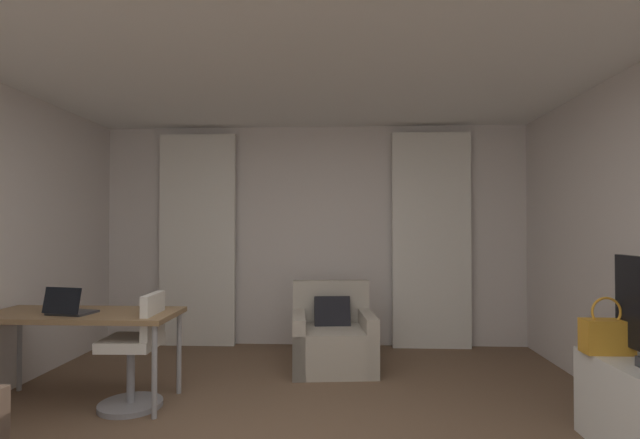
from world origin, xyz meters
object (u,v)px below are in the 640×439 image
object	(u,v)px
armchair	(333,339)
handbag_primary	(607,335)
desk_chair	(136,356)
laptop	(69,309)
desk	(82,320)

from	to	relation	value
armchair	handbag_primary	size ratio (longest dim) A/B	2.35
desk_chair	laptop	xyz separation A→B (m)	(-0.51, -0.04, 0.37)
desk_chair	handbag_primary	world-z (taller)	handbag_primary
armchair	desk_chair	size ratio (longest dim) A/B	0.98
handbag_primary	laptop	bearing A→B (deg)	174.20
desk	armchair	bearing A→B (deg)	27.34
desk	desk_chair	xyz separation A→B (m)	(0.47, -0.06, -0.27)
laptop	handbag_primary	world-z (taller)	handbag_primary
armchair	laptop	distance (m)	2.36
armchair	handbag_primary	distance (m)	2.39
desk	laptop	xyz separation A→B (m)	(-0.05, -0.10, 0.10)
armchair	desk	world-z (taller)	armchair
desk	handbag_primary	distance (m)	3.82
armchair	handbag_primary	xyz separation A→B (m)	(1.81, -1.51, 0.41)
desk	laptop	size ratio (longest dim) A/B	4.10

